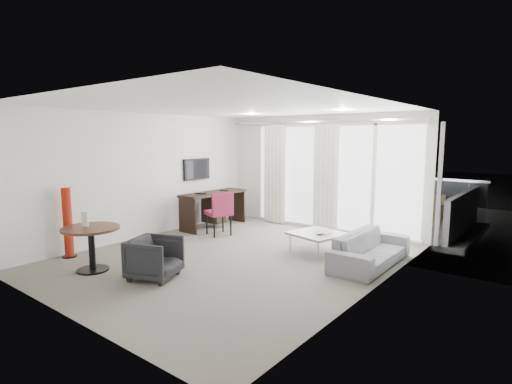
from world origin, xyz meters
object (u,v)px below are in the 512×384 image
Objects in this scene: round_table at (92,249)px; rattan_chair_a at (355,207)px; red_lamp at (68,223)px; sofa at (371,249)px; coffee_table at (317,243)px; desk at (214,210)px; desk_chair at (219,213)px; tub_armchair at (155,258)px; rattan_chair_b at (431,210)px.

rattan_chair_a is (1.86, 5.68, 0.08)m from round_table.
sofa is (4.37, 2.85, -0.35)m from red_lamp.
rattan_chair_a is at bearing 62.61° from red_lamp.
coffee_table is 0.97× the size of rattan_chair_a.
desk is at bearing 101.23° from round_table.
desk_chair is 1.08× the size of round_table.
tub_armchair is 5.35m from rattan_chair_a.
desk is 0.83m from desk_chair.
rattan_chair_a is (2.55, 2.22, 0.02)m from desk.
coffee_table is 1.13× the size of rattan_chair_b.
desk_chair is 3.33m from rattan_chair_a.
desk is 2.57× the size of tub_armchair.
coffee_table is at bearing -7.69° from desk.
rattan_chair_b is at bearing 63.96° from round_table.
coffee_table is at bearing -79.47° from rattan_chair_a.
red_lamp reaches higher than coffee_table.
desk_chair is 1.09× the size of rattan_chair_a.
red_lamp is 5.23m from sofa.
sofa is at bearing -75.44° from rattan_chair_b.
coffee_table is 2.67m from rattan_chair_a.
sofa is 3.08m from rattan_chair_a.
desk_chair is 2.38m from coffee_table.
round_table is (0.04, -2.95, -0.12)m from desk_chair.
coffee_table is (3.00, -0.41, -0.22)m from desk.
desk is 3.53m from tub_armchair.
desk_chair is at bearing -124.18° from rattan_chair_a.
tub_armchair is (1.74, -3.07, -0.10)m from desk.
red_lamp is at bearing 172.04° from round_table.
coffee_table is 3.86m from rattan_chair_b.
desk reaches higher than tub_armchair.
tub_armchair is at bearing -115.36° from coffee_table.
coffee_table is at bearing 86.27° from sofa.
desk is 3.04m from coffee_table.
tub_armchair reaches higher than sofa.
sofa is 2.46× the size of rattan_chair_b.
sofa is 2.11× the size of rattan_chair_a.
sofa is at bearing -62.66° from tub_armchair.
rattan_chair_b is (1.45, 1.10, -0.06)m from rattan_chair_a.
round_table is 4.50m from sofa.
red_lamp is (-0.32, -3.32, 0.20)m from desk.
red_lamp is 7.93m from rattan_chair_b.
desk is at bearing 172.31° from coffee_table.
red_lamp is at bearing -138.75° from coffee_table.
desk is 5.20m from rattan_chair_b.
rattan_chair_a is at bearing -29.72° from tub_armchair.
tub_armchair is 6.77m from rattan_chair_b.
rattan_chair_b is (3.31, 6.78, 0.02)m from round_table.
tub_armchair reaches higher than coffee_table.
desk_chair is at bearing 2.18° from tub_armchair.
rattan_chair_b is (1.00, 3.72, 0.18)m from coffee_table.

